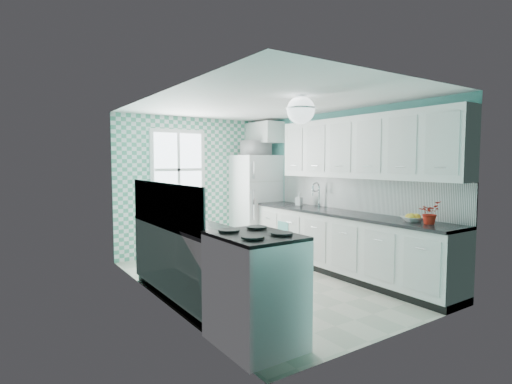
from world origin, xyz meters
TOP-DOWN VIEW (x-y plane):
  - floor at (0.00, 0.00)m, footprint 3.00×4.40m
  - ceiling at (0.00, 0.00)m, footprint 3.00×4.40m
  - wall_back at (0.00, 2.21)m, footprint 3.00×0.02m
  - wall_front at (0.00, -2.21)m, footprint 3.00×0.02m
  - wall_left at (-1.51, 0.00)m, footprint 0.02×4.40m
  - wall_right at (1.51, 0.00)m, footprint 0.02×4.40m
  - accent_wall at (0.00, 2.19)m, footprint 3.00×0.01m
  - window at (-0.35, 2.16)m, footprint 1.04×0.05m
  - backsplash_right at (1.49, -0.40)m, footprint 0.02×3.60m
  - backsplash_left at (-1.49, -0.07)m, footprint 0.02×2.15m
  - upper_cabinets_right at (1.33, -0.60)m, footprint 0.33×3.20m
  - upper_cabinet_fridge at (1.30, 1.83)m, footprint 0.40×0.74m
  - ceiling_light at (0.00, -0.80)m, footprint 0.34×0.34m
  - base_cabinets_right at (1.20, -0.40)m, footprint 0.60×3.60m
  - countertop_right at (1.19, -0.40)m, footprint 0.63×3.60m
  - base_cabinets_left at (-1.20, -0.07)m, footprint 0.60×2.15m
  - countertop_left at (-1.19, -0.07)m, footprint 0.63×2.15m
  - fridge at (1.11, 1.82)m, footprint 0.79×0.78m
  - stove at (-1.20, -1.58)m, footprint 0.68×0.85m
  - sink at (1.20, 0.36)m, footprint 0.55×0.46m
  - rug at (0.10, 0.20)m, footprint 0.83×1.00m
  - dish_towel at (0.89, 0.68)m, footprint 0.03×0.28m
  - fruit_bowl at (1.20, -1.56)m, footprint 0.35×0.35m
  - potted_plant at (1.20, -1.79)m, footprint 0.28×0.25m
  - soap_bottle at (1.25, 0.70)m, footprint 0.12×0.12m
  - microwave at (1.11, 1.82)m, footprint 0.53×0.38m

SIDE VIEW (x-z plane):
  - floor at x=0.00m, z-range -0.02..0.00m
  - rug at x=0.10m, z-range 0.00..0.01m
  - base_cabinets_right at x=1.20m, z-range 0.00..0.90m
  - base_cabinets_left at x=-1.20m, z-range 0.00..0.90m
  - dish_towel at x=0.89m, z-range 0.27..0.69m
  - stove at x=-1.20m, z-range 0.02..1.04m
  - fridge at x=1.11m, z-range 0.00..1.82m
  - countertop_right at x=1.19m, z-range 0.90..0.94m
  - countertop_left at x=-1.19m, z-range 0.90..0.94m
  - sink at x=1.20m, z-range 0.66..1.20m
  - fruit_bowl at x=1.20m, z-range 0.94..1.01m
  - soap_bottle at x=1.25m, z-range 0.94..1.15m
  - potted_plant at x=1.20m, z-range 0.94..1.22m
  - backsplash_right at x=1.49m, z-range 0.94..1.45m
  - backsplash_left at x=-1.49m, z-range 0.94..1.45m
  - wall_back at x=0.00m, z-range 0.00..2.50m
  - wall_front at x=0.00m, z-range 0.00..2.50m
  - wall_left at x=-1.51m, z-range 0.00..2.50m
  - wall_right at x=1.51m, z-range 0.00..2.50m
  - accent_wall at x=0.00m, z-range 0.00..2.50m
  - window at x=-0.35m, z-range 0.83..2.27m
  - upper_cabinets_right at x=1.33m, z-range 1.45..2.35m
  - microwave at x=1.11m, z-range 1.82..2.10m
  - upper_cabinet_fridge at x=1.30m, z-range 2.05..2.45m
  - ceiling_light at x=0.00m, z-range 2.15..2.50m
  - ceiling at x=0.00m, z-range 2.50..2.52m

